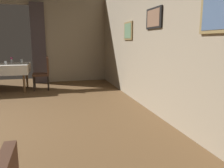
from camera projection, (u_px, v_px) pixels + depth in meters
wall_right at (162, 33)px, 3.90m from camera, size 0.16×8.40×3.00m
wall_back at (8, 36)px, 7.04m from camera, size 6.40×0.27×3.00m
dining_table_mid at (2, 67)px, 6.05m from camera, size 1.37×1.00×0.75m
chair_mid_right at (44, 72)px, 6.30m from camera, size 0.44×0.44×0.93m
flower_vase_mid at (12, 60)px, 6.33m from camera, size 0.07×0.07×0.17m
glass_mid_b at (6, 63)px, 5.89m from camera, size 0.08×0.08×0.09m
glass_mid_c at (22, 61)px, 6.34m from camera, size 0.07×0.07×0.11m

